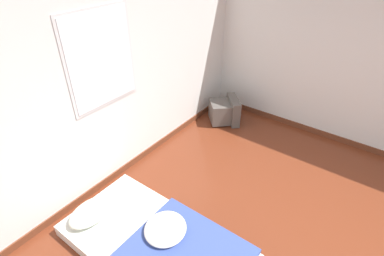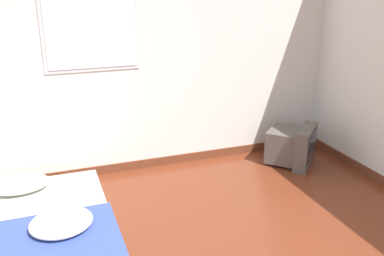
# 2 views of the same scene
# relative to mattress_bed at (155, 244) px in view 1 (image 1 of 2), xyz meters

# --- Properties ---
(wall_back) EXTENTS (7.79, 0.08, 2.60)m
(wall_back) POSITION_rel_mattress_bed_xyz_m (0.48, 1.22, 1.19)
(wall_back) COLOR silver
(wall_back) RESTS_ON ground_plane
(mattress_bed) EXTENTS (1.05, 1.96, 0.29)m
(mattress_bed) POSITION_rel_mattress_bed_xyz_m (0.00, 0.00, 0.00)
(mattress_bed) COLOR silver
(mattress_bed) RESTS_ON ground_plane
(crt_tv) EXTENTS (0.64, 0.64, 0.43)m
(crt_tv) POSITION_rel_mattress_bed_xyz_m (2.60, 0.74, 0.10)
(crt_tv) COLOR #56514C
(crt_tv) RESTS_ON ground_plane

